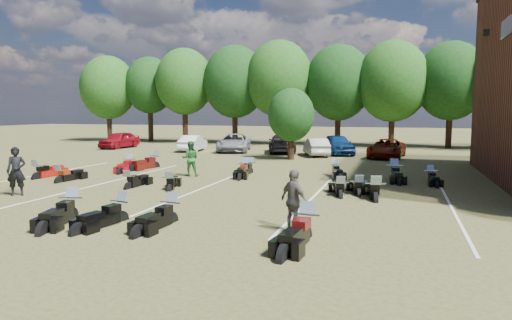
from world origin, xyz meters
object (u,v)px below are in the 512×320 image
at_px(car_4, 338,144).
at_px(person_grey, 294,201).
at_px(motorcycle_3, 171,223).
at_px(person_green, 190,159).
at_px(person_black, 16,171).
at_px(motorcycle_7, 38,179).
at_px(motorcycle_14, 155,168).
at_px(car_0, 120,140).

height_order(car_4, person_grey, person_grey).
distance_m(car_4, motorcycle_3, 23.50).
relative_size(person_green, motorcycle_3, 0.79).
bearing_deg(person_green, person_grey, 111.33).
bearing_deg(car_4, person_black, -137.79).
distance_m(person_black, person_grey, 11.96).
bearing_deg(motorcycle_3, person_grey, 5.73).
height_order(person_green, motorcycle_3, person_green).
relative_size(person_grey, motorcycle_3, 0.77).
xyz_separation_m(motorcycle_3, motorcycle_7, (-10.61, 5.99, 0.00)).
height_order(car_4, motorcycle_14, car_4).
bearing_deg(person_grey, motorcycle_3, 39.40).
xyz_separation_m(person_green, motorcycle_7, (-6.83, -3.24, -0.91)).
xyz_separation_m(person_green, motorcycle_3, (3.77, -9.23, -0.91)).
distance_m(person_black, motorcycle_3, 8.34).
height_order(person_grey, motorcycle_14, person_grey).
height_order(person_green, motorcycle_14, person_green).
bearing_deg(person_grey, car_0, -10.13).
bearing_deg(motorcycle_7, person_grey, 160.37).
bearing_deg(motorcycle_7, person_black, 126.62).
xyz_separation_m(car_0, person_black, (9.67, -21.29, 0.23)).
bearing_deg(motorcycle_3, car_4, 88.74).
distance_m(person_green, person_grey, 11.82).
xyz_separation_m(car_0, motorcycle_3, (17.68, -23.44, -0.75)).
bearing_deg(person_grey, motorcycle_7, 15.11).
bearing_deg(motorcycle_7, motorcycle_14, -116.54).
height_order(person_black, motorcycle_14, person_black).
xyz_separation_m(person_black, person_grey, (11.79, -2.01, -0.10)).
bearing_deg(car_0, person_green, -42.26).
xyz_separation_m(car_0, car_4, (19.64, -0.03, 0.03)).
distance_m(car_4, motorcycle_7, 21.49).
height_order(person_grey, motorcycle_3, person_grey).
distance_m(person_black, motorcycle_7, 4.74).
relative_size(motorcycle_3, motorcycle_7, 0.96).
bearing_deg(person_grey, motorcycle_14, -9.10).
bearing_deg(motorcycle_14, car_0, 143.74).
distance_m(person_black, motorcycle_14, 9.74).
bearing_deg(car_0, motorcycle_3, -49.62).
distance_m(person_green, motorcycle_7, 7.62).
relative_size(car_4, person_green, 2.50).
height_order(car_0, person_black, person_black).
bearing_deg(person_green, person_black, 40.68).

